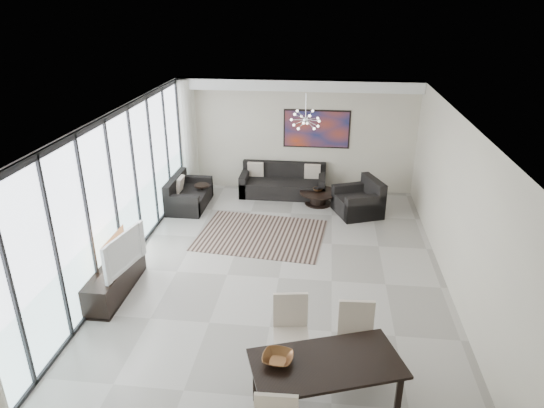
# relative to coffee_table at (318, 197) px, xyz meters

# --- Properties ---
(room_shell) EXTENTS (6.00, 9.00, 2.90)m
(room_shell) POSITION_rel_coffee_table_xyz_m (-0.16, -3.52, 1.27)
(room_shell) COLOR #A8A39B
(room_shell) RESTS_ON ground
(window_wall) EXTENTS (0.37, 8.95, 2.90)m
(window_wall) POSITION_rel_coffee_table_xyz_m (-3.48, -3.52, 1.28)
(window_wall) COLOR silver
(window_wall) RESTS_ON floor
(soffit) EXTENTS (5.98, 0.40, 0.26)m
(soffit) POSITION_rel_coffee_table_xyz_m (-0.62, 0.78, 2.59)
(soffit) COLOR white
(soffit) RESTS_ON room_shell
(painting) EXTENTS (1.68, 0.04, 0.98)m
(painting) POSITION_rel_coffee_table_xyz_m (-0.12, 0.95, 1.47)
(painting) COLOR #B03918
(painting) RESTS_ON room_shell
(chandelier) EXTENTS (0.66, 0.66, 0.71)m
(chandelier) POSITION_rel_coffee_table_xyz_m (-0.32, -1.02, 2.17)
(chandelier) COLOR silver
(chandelier) RESTS_ON room_shell
(rug) EXTENTS (2.82, 2.28, 0.01)m
(rug) POSITION_rel_coffee_table_xyz_m (-1.18, -1.85, -0.18)
(rug) COLOR black
(rug) RESTS_ON floor
(coffee_table) EXTENTS (0.93, 0.93, 0.32)m
(coffee_table) POSITION_rel_coffee_table_xyz_m (0.00, 0.00, 0.00)
(coffee_table) COLOR black
(coffee_table) RESTS_ON floor
(bowl_coffee) EXTENTS (0.29, 0.29, 0.08)m
(bowl_coffee) POSITION_rel_coffee_table_xyz_m (-0.02, 0.05, 0.18)
(bowl_coffee) COLOR brown
(bowl_coffee) RESTS_ON coffee_table
(sofa_main) EXTENTS (2.16, 0.88, 0.79)m
(sofa_main) POSITION_rel_coffee_table_xyz_m (-0.92, 0.54, 0.08)
(sofa_main) COLOR black
(sofa_main) RESTS_ON floor
(loveseat) EXTENTS (0.83, 1.48, 0.74)m
(loveseat) POSITION_rel_coffee_table_xyz_m (-3.17, -0.47, 0.07)
(loveseat) COLOR black
(loveseat) RESTS_ON floor
(armchair) EXTENTS (1.24, 1.27, 0.84)m
(armchair) POSITION_rel_coffee_table_xyz_m (0.97, -0.46, 0.10)
(armchair) COLOR black
(armchair) RESTS_ON floor
(side_table) EXTENTS (0.36, 0.36, 0.50)m
(side_table) POSITION_rel_coffee_table_xyz_m (-2.85, -0.29, 0.15)
(side_table) COLOR black
(side_table) RESTS_ON floor
(tv_console) EXTENTS (0.47, 1.67, 0.52)m
(tv_console) POSITION_rel_coffee_table_xyz_m (-3.38, -4.30, 0.08)
(tv_console) COLOR black
(tv_console) RESTS_ON floor
(television) EXTENTS (0.37, 1.14, 0.65)m
(television) POSITION_rel_coffee_table_xyz_m (-3.22, -4.33, 0.66)
(television) COLOR gray
(television) RESTS_ON tv_console
(dining_table) EXTENTS (1.98, 1.43, 0.74)m
(dining_table) POSITION_rel_coffee_table_xyz_m (0.24, -6.51, 0.48)
(dining_table) COLOR black
(dining_table) RESTS_ON floor
(dining_chair_nw) EXTENTS (0.54, 0.54, 1.04)m
(dining_chair_nw) POSITION_rel_coffee_table_xyz_m (-0.25, -5.66, 0.41)
(dining_chair_nw) COLOR beige
(dining_chair_nw) RESTS_ON floor
(dining_chair_ne) EXTENTS (0.50, 0.50, 1.04)m
(dining_chair_ne) POSITION_rel_coffee_table_xyz_m (0.63, -5.74, 0.42)
(dining_chair_ne) COLOR beige
(dining_chair_ne) RESTS_ON floor
(bowl_dining) EXTENTS (0.41, 0.41, 0.09)m
(bowl_dining) POSITION_rel_coffee_table_xyz_m (-0.34, -6.56, 0.61)
(bowl_dining) COLOR brown
(bowl_dining) RESTS_ON dining_table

